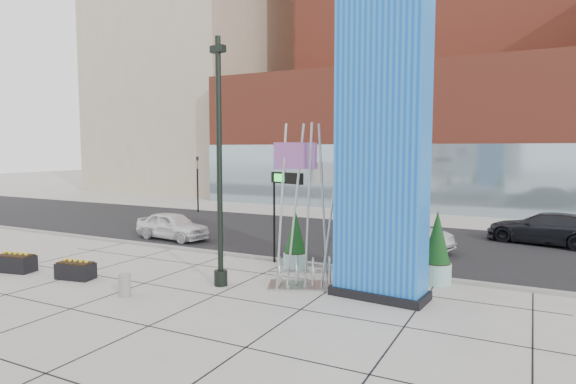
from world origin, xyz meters
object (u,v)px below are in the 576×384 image
at_px(concrete_bollard, 125,285).
at_px(overhead_street_sign, 288,185).
at_px(public_art_sculpture, 305,244).
at_px(car_white_west, 173,226).
at_px(blue_pylon, 382,145).
at_px(lamp_post, 220,186).
at_px(car_silver_mid, 403,235).

height_order(concrete_bollard, overhead_street_sign, overhead_street_sign).
bearing_deg(overhead_street_sign, public_art_sculpture, -30.93).
bearing_deg(car_white_west, blue_pylon, -105.68).
bearing_deg(lamp_post, public_art_sculpture, 24.18).
bearing_deg(concrete_bollard, car_white_west, 121.67).
bearing_deg(car_white_west, concrete_bollard, -143.23).
bearing_deg(public_art_sculpture, car_silver_mid, 54.69).
distance_m(public_art_sculpture, car_silver_mid, 7.50).
distance_m(car_white_west, car_silver_mid, 11.52).
xyz_separation_m(public_art_sculpture, car_white_west, (-9.69, 4.64, -0.75)).
height_order(blue_pylon, car_white_west, blue_pylon).
xyz_separation_m(blue_pylon, overhead_street_sign, (-4.55, 2.62, -1.56)).
relative_size(blue_pylon, car_white_west, 2.41).
bearing_deg(blue_pylon, public_art_sculpture, -174.66).
xyz_separation_m(lamp_post, overhead_street_sign, (0.64, 3.79, -0.21)).
distance_m(lamp_post, concrete_bollard, 4.35).
relative_size(lamp_post, car_silver_mid, 1.86).
height_order(lamp_post, concrete_bollard, lamp_post).
relative_size(blue_pylon, overhead_street_sign, 2.64).
bearing_deg(overhead_street_sign, car_white_west, -172.93).
relative_size(car_white_west, car_silver_mid, 0.92).
bearing_deg(car_silver_mid, lamp_post, 167.76).
distance_m(blue_pylon, concrete_bollard, 9.15).
height_order(public_art_sculpture, car_white_west, public_art_sculpture).
bearing_deg(overhead_street_sign, car_silver_mid, 75.14).
bearing_deg(car_silver_mid, car_white_west, 117.19).
relative_size(blue_pylon, lamp_post, 1.18).
relative_size(lamp_post, car_white_west, 2.03).
bearing_deg(concrete_bollard, car_silver_mid, 60.55).
xyz_separation_m(car_white_west, car_silver_mid, (11.20, 2.68, 0.04)).
distance_m(public_art_sculpture, car_white_west, 10.77).
distance_m(lamp_post, public_art_sculpture, 3.48).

